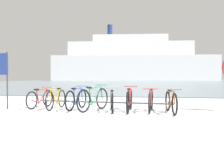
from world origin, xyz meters
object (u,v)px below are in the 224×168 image
(bicycle_2, at_px, (77,99))
(bicycle_1, at_px, (56,99))
(bicycle_4, at_px, (112,101))
(bicycle_5, at_px, (129,100))
(bicycle_7, at_px, (171,102))
(bicycle_0, at_px, (40,99))
(bicycle_6, at_px, (151,101))
(bicycle_3, at_px, (93,99))
(info_sign, at_px, (0,70))
(ferry_ship, at_px, (133,62))

(bicycle_2, bearing_deg, bicycle_1, 178.82)
(bicycle_2, relative_size, bicycle_4, 0.99)
(bicycle_5, xyz_separation_m, bicycle_7, (1.29, -0.13, -0.02))
(bicycle_0, bearing_deg, bicycle_1, -19.04)
(bicycle_6, bearing_deg, bicycle_3, -178.95)
(bicycle_2, xyz_separation_m, bicycle_4, (1.26, -0.25, -0.02))
(bicycle_1, height_order, info_sign, info_sign)
(bicycle_6, bearing_deg, bicycle_2, 176.41)
(bicycle_1, bearing_deg, bicycle_3, -8.54)
(bicycle_3, height_order, ferry_ship, ferry_ship)
(bicycle_2, xyz_separation_m, info_sign, (-2.66, -0.25, 0.99))
(bicycle_1, xyz_separation_m, bicycle_3, (1.38, -0.21, 0.03))
(bicycle_2, bearing_deg, bicycle_3, -16.72)
(bicycle_4, bearing_deg, bicycle_0, 169.37)
(bicycle_1, distance_m, bicycle_4, 2.02)
(bicycle_3, bearing_deg, bicycle_4, -5.42)
(bicycle_0, height_order, ferry_ship, ferry_ship)
(bicycle_5, bearing_deg, bicycle_0, 171.37)
(bicycle_2, height_order, ferry_ship, ferry_ship)
(bicycle_3, relative_size, bicycle_7, 1.05)
(bicycle_7, bearing_deg, ferry_ship, 95.18)
(bicycle_3, relative_size, bicycle_4, 1.03)
(bicycle_1, bearing_deg, bicycle_4, -7.58)
(bicycle_2, height_order, bicycle_6, bicycle_2)
(bicycle_4, distance_m, bicycle_6, 1.25)
(bicycle_4, height_order, bicycle_5, bicycle_5)
(bicycle_7, bearing_deg, bicycle_1, 174.29)
(bicycle_3, xyz_separation_m, ferry_ship, (-4.93, 81.69, 6.23))
(bicycle_6, relative_size, info_sign, 0.84)
(bicycle_6, bearing_deg, bicycle_1, 176.96)
(bicycle_2, relative_size, bicycle_3, 0.97)
(bicycle_1, distance_m, bicycle_3, 1.40)
(bicycle_4, height_order, bicycle_6, bicycle_6)
(bicycle_0, height_order, bicycle_7, bicycle_7)
(bicycle_3, distance_m, bicycle_5, 1.20)
(bicycle_2, height_order, bicycle_7, bicycle_2)
(bicycle_3, distance_m, bicycle_4, 0.63)
(bicycle_1, bearing_deg, bicycle_0, 160.96)
(info_sign, xyz_separation_m, ferry_ship, (-1.63, 81.74, 5.27))
(bicycle_1, distance_m, bicycle_6, 3.26)
(bicycle_0, xyz_separation_m, bicycle_2, (1.44, -0.26, 0.02))
(bicycle_6, height_order, info_sign, info_sign)
(bicycle_6, bearing_deg, ferry_ship, 94.77)
(bicycle_0, height_order, bicycle_3, bicycle_3)
(bicycle_1, relative_size, bicycle_4, 1.03)
(bicycle_3, xyz_separation_m, bicycle_4, (0.62, -0.06, -0.04))
(bicycle_2, distance_m, ferry_ship, 81.85)
(bicycle_0, distance_m, bicycle_1, 0.74)
(bicycle_4, bearing_deg, info_sign, 179.96)
(bicycle_7, height_order, ferry_ship, ferry_ship)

